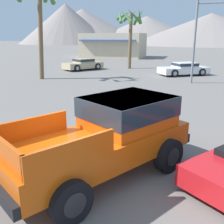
{
  "coord_description": "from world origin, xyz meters",
  "views": [
    {
      "loc": [
        2.25,
        -5.66,
        3.39
      ],
      "look_at": [
        0.2,
        0.89,
        1.4
      ],
      "focal_mm": 42.0,
      "sensor_mm": 36.0,
      "label": 1
    }
  ],
  "objects_px": {
    "palm_tree_tall": "(130,24)",
    "palm_tree_short": "(37,7)",
    "orange_pickup_truck": "(111,132)",
    "parked_car_white": "(184,69)",
    "parked_car_tan": "(83,64)",
    "traffic_light_main": "(219,26)"
  },
  "relations": [
    {
      "from": "palm_tree_tall",
      "to": "palm_tree_short",
      "type": "height_order",
      "value": "palm_tree_short"
    },
    {
      "from": "orange_pickup_truck",
      "to": "palm_tree_short",
      "type": "bearing_deg",
      "value": 158.88
    },
    {
      "from": "orange_pickup_truck",
      "to": "palm_tree_short",
      "type": "height_order",
      "value": "palm_tree_short"
    },
    {
      "from": "orange_pickup_truck",
      "to": "parked_car_white",
      "type": "bearing_deg",
      "value": 118.08
    },
    {
      "from": "orange_pickup_truck",
      "to": "parked_car_tan",
      "type": "relative_size",
      "value": 1.21
    },
    {
      "from": "parked_car_white",
      "to": "palm_tree_short",
      "type": "bearing_deg",
      "value": 84.17
    },
    {
      "from": "parked_car_white",
      "to": "traffic_light_main",
      "type": "bearing_deg",
      "value": 176.43
    },
    {
      "from": "traffic_light_main",
      "to": "palm_tree_tall",
      "type": "relative_size",
      "value": 0.94
    },
    {
      "from": "parked_car_tan",
      "to": "traffic_light_main",
      "type": "bearing_deg",
      "value": -167.17
    },
    {
      "from": "orange_pickup_truck",
      "to": "parked_car_tan",
      "type": "xyz_separation_m",
      "value": [
        -9.24,
        19.55,
        -0.48
      ]
    },
    {
      "from": "palm_tree_tall",
      "to": "traffic_light_main",
      "type": "bearing_deg",
      "value": -43.29
    },
    {
      "from": "parked_car_white",
      "to": "palm_tree_tall",
      "type": "relative_size",
      "value": 0.75
    },
    {
      "from": "parked_car_tan",
      "to": "palm_tree_tall",
      "type": "height_order",
      "value": "palm_tree_tall"
    },
    {
      "from": "palm_tree_tall",
      "to": "palm_tree_short",
      "type": "distance_m",
      "value": 10.68
    },
    {
      "from": "parked_car_tan",
      "to": "palm_tree_tall",
      "type": "bearing_deg",
      "value": -112.85
    },
    {
      "from": "traffic_light_main",
      "to": "palm_tree_tall",
      "type": "distance_m",
      "value": 11.27
    },
    {
      "from": "parked_car_white",
      "to": "palm_tree_short",
      "type": "height_order",
      "value": "palm_tree_short"
    },
    {
      "from": "palm_tree_tall",
      "to": "orange_pickup_truck",
      "type": "bearing_deg",
      "value": -77.53
    },
    {
      "from": "orange_pickup_truck",
      "to": "parked_car_white",
      "type": "distance_m",
      "value": 18.68
    },
    {
      "from": "orange_pickup_truck",
      "to": "traffic_light_main",
      "type": "height_order",
      "value": "traffic_light_main"
    },
    {
      "from": "parked_car_white",
      "to": "traffic_light_main",
      "type": "xyz_separation_m",
      "value": [
        2.29,
        -4.07,
        3.51
      ]
    },
    {
      "from": "parked_car_tan",
      "to": "traffic_light_main",
      "type": "relative_size",
      "value": 0.75
    }
  ]
}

